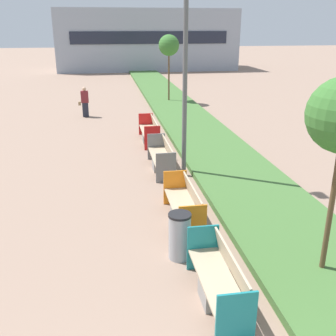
{
  "coord_description": "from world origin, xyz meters",
  "views": [
    {
      "loc": [
        -0.83,
        -1.43,
        4.54
      ],
      "look_at": [
        0.9,
        9.25,
        0.6
      ],
      "focal_mm": 42.0,
      "sensor_mm": 36.0,
      "label": 1
    }
  ],
  "objects_px": {
    "bench_grey_frame": "(162,159)",
    "litter_bin": "(180,236)",
    "pedestrian_walking": "(85,102)",
    "bench_teal_frame": "(219,283)",
    "bench_orange_frame": "(184,208)",
    "sapling_tree_far": "(169,46)",
    "bench_red_frame": "(150,133)",
    "street_lamp_post": "(186,39)"
  },
  "relations": [
    {
      "from": "litter_bin",
      "to": "bench_grey_frame",
      "type": "bearing_deg",
      "value": 85.54
    },
    {
      "from": "bench_teal_frame",
      "to": "bench_red_frame",
      "type": "xyz_separation_m",
      "value": [
        0.0,
        10.15,
        0.01
      ]
    },
    {
      "from": "sapling_tree_far",
      "to": "bench_orange_frame",
      "type": "bearing_deg",
      "value": -97.95
    },
    {
      "from": "bench_grey_frame",
      "to": "litter_bin",
      "type": "xyz_separation_m",
      "value": [
        -0.41,
        -5.28,
        0.13
      ]
    },
    {
      "from": "bench_red_frame",
      "to": "sapling_tree_far",
      "type": "xyz_separation_m",
      "value": [
        2.17,
        8.42,
        3.02
      ]
    },
    {
      "from": "bench_red_frame",
      "to": "litter_bin",
      "type": "bearing_deg",
      "value": -92.72
    },
    {
      "from": "bench_orange_frame",
      "to": "pedestrian_walking",
      "type": "xyz_separation_m",
      "value": [
        -2.79,
        12.39,
        0.41
      ]
    },
    {
      "from": "bench_teal_frame",
      "to": "street_lamp_post",
      "type": "bearing_deg",
      "value": 84.27
    },
    {
      "from": "bench_grey_frame",
      "to": "litter_bin",
      "type": "relative_size",
      "value": 2.3
    },
    {
      "from": "bench_orange_frame",
      "to": "pedestrian_walking",
      "type": "distance_m",
      "value": 12.71
    },
    {
      "from": "litter_bin",
      "to": "sapling_tree_far",
      "type": "distance_m",
      "value": 17.54
    },
    {
      "from": "sapling_tree_far",
      "to": "litter_bin",
      "type": "bearing_deg",
      "value": -98.59
    },
    {
      "from": "bench_red_frame",
      "to": "sapling_tree_far",
      "type": "height_order",
      "value": "sapling_tree_far"
    },
    {
      "from": "bench_orange_frame",
      "to": "bench_red_frame",
      "type": "xyz_separation_m",
      "value": [
        0.0,
        7.16,
        0.0
      ]
    },
    {
      "from": "bench_orange_frame",
      "to": "litter_bin",
      "type": "height_order",
      "value": "litter_bin"
    },
    {
      "from": "bench_grey_frame",
      "to": "bench_red_frame",
      "type": "xyz_separation_m",
      "value": [
        0.0,
        3.41,
        0.0
      ]
    },
    {
      "from": "litter_bin",
      "to": "pedestrian_walking",
      "type": "bearing_deg",
      "value": 99.71
    },
    {
      "from": "litter_bin",
      "to": "pedestrian_walking",
      "type": "height_order",
      "value": "pedestrian_walking"
    },
    {
      "from": "pedestrian_walking",
      "to": "bench_orange_frame",
      "type": "bearing_deg",
      "value": -77.31
    },
    {
      "from": "sapling_tree_far",
      "to": "bench_grey_frame",
      "type": "bearing_deg",
      "value": -100.41
    },
    {
      "from": "bench_teal_frame",
      "to": "litter_bin",
      "type": "height_order",
      "value": "litter_bin"
    },
    {
      "from": "sapling_tree_far",
      "to": "pedestrian_walking",
      "type": "bearing_deg",
      "value": -147.33
    },
    {
      "from": "litter_bin",
      "to": "bench_orange_frame",
      "type": "bearing_deg",
      "value": 74.96
    },
    {
      "from": "litter_bin",
      "to": "street_lamp_post",
      "type": "relative_size",
      "value": 0.13
    },
    {
      "from": "bench_teal_frame",
      "to": "bench_grey_frame",
      "type": "xyz_separation_m",
      "value": [
        0.0,
        6.74,
        0.01
      ]
    },
    {
      "from": "bench_teal_frame",
      "to": "sapling_tree_far",
      "type": "height_order",
      "value": "sapling_tree_far"
    },
    {
      "from": "bench_grey_frame",
      "to": "litter_bin",
      "type": "height_order",
      "value": "litter_bin"
    },
    {
      "from": "bench_grey_frame",
      "to": "street_lamp_post",
      "type": "relative_size",
      "value": 0.3
    },
    {
      "from": "bench_orange_frame",
      "to": "bench_red_frame",
      "type": "height_order",
      "value": "same"
    },
    {
      "from": "bench_orange_frame",
      "to": "pedestrian_walking",
      "type": "relative_size",
      "value": 1.4
    },
    {
      "from": "litter_bin",
      "to": "pedestrian_walking",
      "type": "distance_m",
      "value": 14.12
    },
    {
      "from": "bench_teal_frame",
      "to": "pedestrian_walking",
      "type": "distance_m",
      "value": 15.64
    },
    {
      "from": "street_lamp_post",
      "to": "sapling_tree_far",
      "type": "relative_size",
      "value": 1.87
    },
    {
      "from": "bench_teal_frame",
      "to": "litter_bin",
      "type": "xyz_separation_m",
      "value": [
        -0.41,
        1.47,
        0.13
      ]
    },
    {
      "from": "bench_teal_frame",
      "to": "litter_bin",
      "type": "distance_m",
      "value": 1.53
    },
    {
      "from": "bench_red_frame",
      "to": "pedestrian_walking",
      "type": "distance_m",
      "value": 5.95
    },
    {
      "from": "bench_red_frame",
      "to": "litter_bin",
      "type": "relative_size",
      "value": 2.36
    },
    {
      "from": "bench_grey_frame",
      "to": "bench_red_frame",
      "type": "relative_size",
      "value": 0.97
    },
    {
      "from": "litter_bin",
      "to": "bench_teal_frame",
      "type": "bearing_deg",
      "value": -74.43
    },
    {
      "from": "bench_red_frame",
      "to": "pedestrian_walking",
      "type": "xyz_separation_m",
      "value": [
        -2.79,
        5.23,
        0.41
      ]
    },
    {
      "from": "bench_orange_frame",
      "to": "litter_bin",
      "type": "bearing_deg",
      "value": -105.04
    },
    {
      "from": "bench_teal_frame",
      "to": "sapling_tree_far",
      "type": "relative_size",
      "value": 0.51
    }
  ]
}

